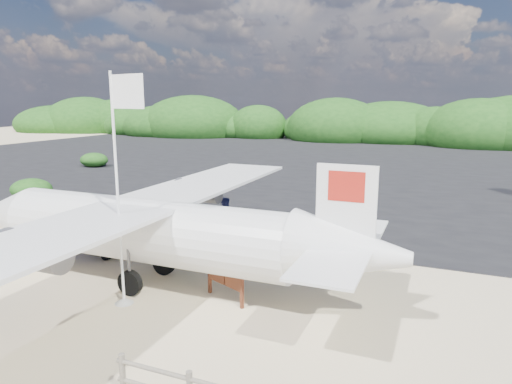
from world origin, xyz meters
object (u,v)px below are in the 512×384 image
(crew_a, at_px, (179,235))
(aircraft_small, at_px, (201,157))
(signboard, at_px, (225,300))
(crew_b, at_px, (225,218))
(crew_c, at_px, (322,235))
(aircraft_large, at_px, (472,183))
(flagpole, at_px, (124,303))
(baggage_cart, at_px, (107,251))

(crew_a, relative_size, aircraft_small, 0.25)
(signboard, height_order, crew_b, crew_b)
(crew_b, height_order, crew_c, crew_c)
(crew_a, relative_size, aircraft_large, 0.11)
(signboard, bearing_deg, aircraft_small, 144.65)
(crew_b, bearing_deg, flagpole, 74.68)
(crew_a, distance_m, aircraft_small, 31.04)
(crew_a, distance_m, aircraft_large, 24.33)
(flagpole, distance_m, crew_b, 6.93)
(baggage_cart, height_order, aircraft_small, aircraft_small)
(aircraft_small, bearing_deg, aircraft_large, 125.11)
(signboard, distance_m, aircraft_large, 25.43)
(crew_a, xyz_separation_m, aircraft_large, (10.74, 21.81, -0.97))
(aircraft_large, bearing_deg, aircraft_small, -12.61)
(crew_b, xyz_separation_m, aircraft_large, (10.44, 18.68, -0.88))
(signboard, height_order, crew_c, crew_c)
(flagpole, relative_size, crew_a, 3.39)
(baggage_cart, distance_m, crew_c, 8.37)
(crew_a, relative_size, crew_b, 1.09)
(baggage_cart, xyz_separation_m, crew_a, (3.20, 0.20, 0.97))
(signboard, relative_size, aircraft_small, 0.21)
(crew_a, height_order, aircraft_small, crew_a)
(baggage_cart, distance_m, signboard, 6.65)
(baggage_cart, relative_size, signboard, 1.53)
(crew_b, xyz_separation_m, crew_c, (4.50, -1.08, 0.07))
(baggage_cart, relative_size, crew_b, 1.44)
(baggage_cart, relative_size, aircraft_small, 0.32)
(signboard, height_order, aircraft_large, aircraft_large)
(crew_a, bearing_deg, signboard, 133.23)
(signboard, distance_m, crew_a, 4.03)
(crew_b, relative_size, aircraft_large, 0.10)
(flagpole, xyz_separation_m, crew_a, (-0.44, 3.74, 0.97))
(flagpole, xyz_separation_m, aircraft_large, (10.30, 25.56, 0.00))
(aircraft_large, distance_m, aircraft_small, 25.81)
(signboard, xyz_separation_m, crew_b, (-2.77, 5.57, 0.88))
(flagpole, height_order, signboard, flagpole)
(aircraft_large, xyz_separation_m, aircraft_small, (-25.19, 5.64, 0.00))
(baggage_cart, xyz_separation_m, crew_b, (3.50, 3.34, 0.88))
(crew_a, relative_size, crew_c, 1.01)
(aircraft_large, bearing_deg, crew_c, 73.28)
(baggage_cart, distance_m, crew_b, 4.91)
(baggage_cart, bearing_deg, flagpole, -22.09)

